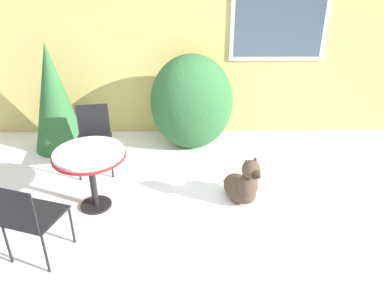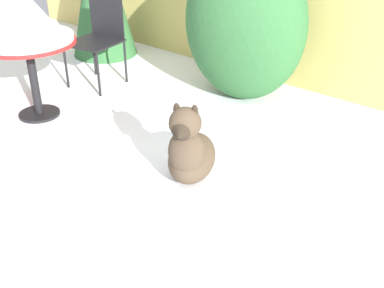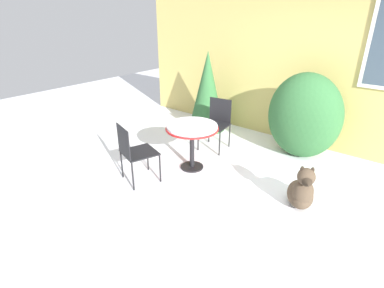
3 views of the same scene
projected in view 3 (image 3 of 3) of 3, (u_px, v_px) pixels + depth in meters
The scene contains 8 objects.
ground_plane at pixel (254, 194), 4.23m from camera, with size 16.00×16.00×0.00m, color white.
house_wall at pixel (329, 69), 5.12m from camera, with size 8.00×0.10×2.84m.
shrub_left at pixel (304, 116), 5.05m from camera, with size 1.24×0.89×1.47m.
evergreen_bush at pixel (207, 92), 6.20m from camera, with size 0.77×0.77×1.64m.
patio_table at pixel (192, 131), 4.67m from camera, with size 0.83×0.83×0.75m.
patio_chair_near_table at pixel (216, 121), 5.46m from camera, with size 0.53×0.53×0.90m.
patio_chair_far_side at pixel (134, 151), 4.34m from camera, with size 0.59×0.59×0.90m.
dog at pixel (301, 191), 3.85m from camera, with size 0.53×0.71×0.66m.
Camera 3 is at (1.58, -3.31, 2.38)m, focal length 28.00 mm.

